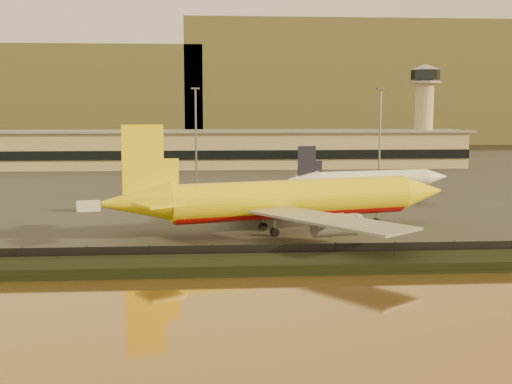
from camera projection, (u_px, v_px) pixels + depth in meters
ground at (252, 242)px, 96.20m from camera, size 900.00×900.00×0.00m
embankment at (261, 265)px, 79.29m from camera, size 320.00×7.00×1.40m
tarmac at (231, 176)px, 190.18m from camera, size 320.00×220.00×0.20m
perimeter_fence at (259, 253)px, 83.17m from camera, size 300.00×0.05×2.20m
terminal_building at (186, 150)px, 218.59m from camera, size 202.00×25.00×12.60m
control_tower at (424, 104)px, 227.99m from camera, size 11.20×11.20×35.50m
apron_light_masts at (290, 125)px, 169.46m from camera, size 152.20×12.20×25.40m
distant_hills at (188, 92)px, 427.12m from camera, size 470.00×160.00×70.00m
dhl_cargo_jet at (287, 200)px, 102.60m from camera, size 57.45×55.03×17.40m
white_narrowbody_jet at (370, 180)px, 148.66m from camera, size 39.85×38.30×11.51m
gse_vehicle_yellow at (344, 207)px, 123.08m from camera, size 4.84×3.50×1.99m
gse_vehicle_white at (89, 206)px, 124.35m from camera, size 4.66×2.58×2.00m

